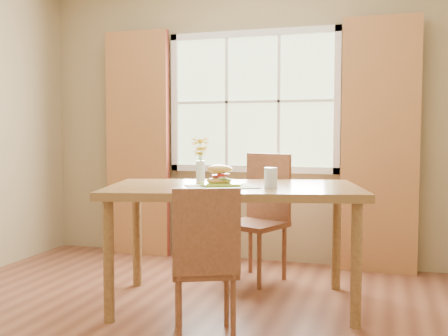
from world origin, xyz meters
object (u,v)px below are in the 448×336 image
chair_far (261,210)px  flower_vase (200,156)px  croissant_sandwich (220,175)px  water_glass (271,178)px  chair_near (205,257)px  dining_table (233,198)px

chair_far → flower_vase: 0.81m
croissant_sandwich → water_glass: croissant_sandwich is taller
chair_near → croissant_sandwich: size_ratio=4.42×
chair_far → croissant_sandwich: (-0.10, -0.81, 0.36)m
chair_near → croissant_sandwich: bearing=75.6°
chair_far → croissant_sandwich: bearing=-74.3°
dining_table → croissant_sandwich: 0.21m
chair_near → flower_vase: bearing=87.5°
chair_far → flower_vase: size_ratio=3.13×
chair_near → flower_vase: size_ratio=2.74×
chair_near → chair_far: size_ratio=0.88×
chair_near → flower_vase: flower_vase is taller
chair_near → water_glass: water_glass is taller
chair_near → flower_vase: 1.05m
dining_table → chair_near: chair_near is taller
water_glass → flower_vase: 0.62m
dining_table → chair_near: (0.03, -0.69, -0.26)m
croissant_sandwich → water_glass: size_ratio=1.52×
chair_far → chair_near: bearing=-67.4°
chair_near → chair_far: chair_far is taller
croissant_sandwich → flower_vase: 0.36m
chair_near → chair_far: (0.00, 1.40, 0.07)m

